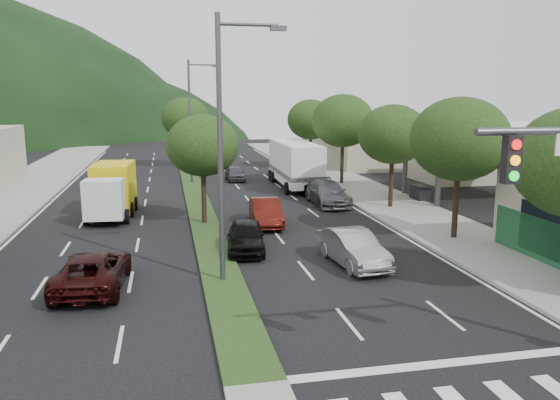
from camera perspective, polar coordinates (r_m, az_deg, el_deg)
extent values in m
plane|color=black|center=(14.21, -2.50, -19.01)|extent=(160.00, 160.00, 0.00)
cube|color=gray|center=(40.50, 9.32, 0.64)|extent=(5.00, 90.00, 0.15)
cube|color=#183413|center=(40.84, -8.86, 0.71)|extent=(1.60, 56.00, 0.12)
cube|color=black|center=(12.91, 23.01, 3.90)|extent=(0.35, 0.25, 1.05)
cube|color=silver|center=(40.14, 19.86, 7.14)|extent=(12.00, 8.00, 0.50)
cube|color=yellow|center=(40.16, 19.83, 6.65)|extent=(12.20, 8.20, 0.50)
cylinder|color=#47494C|center=(36.24, 16.24, 2.74)|extent=(0.36, 0.36, 4.60)
cylinder|color=#47494C|center=(40.60, 26.29, 2.87)|extent=(0.36, 0.36, 4.60)
cylinder|color=#47494C|center=(40.69, 12.96, 3.72)|extent=(0.36, 0.36, 4.60)
cylinder|color=#47494C|center=(44.62, 22.37, 3.78)|extent=(0.36, 0.36, 4.60)
cube|color=black|center=(38.70, 14.39, 0.69)|extent=(0.80, 1.60, 1.10)
cube|color=black|center=(42.81, 24.06, 1.03)|extent=(0.80, 1.60, 1.10)
cube|color=#B3AC8E|center=(60.30, 9.16, 6.32)|extent=(10.00, 16.00, 5.20)
cylinder|color=black|center=(28.36, 17.90, 0.04)|extent=(0.28, 0.28, 3.81)
ellipsoid|color=black|center=(27.99, 18.25, 6.07)|extent=(4.80, 4.80, 4.08)
cylinder|color=black|center=(35.45, 11.54, 2.20)|extent=(0.28, 0.28, 3.58)
ellipsoid|color=black|center=(35.15, 11.71, 6.74)|extent=(4.40, 4.40, 3.74)
cylinder|color=black|center=(44.71, 6.51, 4.28)|extent=(0.28, 0.28, 3.92)
ellipsoid|color=black|center=(44.47, 6.59, 8.23)|extent=(5.00, 5.00, 4.25)
cylinder|color=black|center=(54.25, 3.20, 5.33)|extent=(0.28, 0.28, 3.70)
ellipsoid|color=black|center=(54.06, 3.23, 8.40)|extent=(4.60, 4.60, 3.91)
cylinder|color=black|center=(30.70, -7.96, 0.76)|extent=(0.28, 0.28, 3.36)
ellipsoid|color=black|center=(30.36, -8.09, 5.67)|extent=(4.00, 4.00, 3.40)
cylinder|color=black|center=(56.45, -9.78, 5.43)|extent=(0.28, 0.28, 3.81)
ellipsoid|color=black|center=(56.26, -9.88, 8.46)|extent=(4.80, 4.80, 4.08)
cylinder|color=#47494C|center=(20.39, -6.26, 4.88)|extent=(0.20, 0.20, 10.00)
cylinder|color=#47494C|center=(20.58, -3.33, 17.82)|extent=(2.20, 0.12, 0.12)
cube|color=#47494C|center=(20.76, -0.18, 17.50)|extent=(0.60, 0.25, 0.18)
cylinder|color=#47494C|center=(45.28, -9.38, 7.96)|extent=(0.20, 0.20, 10.00)
cylinder|color=#47494C|center=(45.37, -8.13, 13.81)|extent=(2.20, 0.12, 0.12)
cube|color=#47494C|center=(45.45, -6.70, 13.71)|extent=(0.60, 0.25, 0.18)
imported|color=#A0A3A7|center=(23.43, 7.62, -4.99)|extent=(2.08, 4.67, 1.49)
imported|color=black|center=(21.59, -18.98, -6.97)|extent=(2.66, 5.21, 1.41)
imported|color=black|center=(25.32, -3.58, -3.80)|extent=(2.21, 4.37, 1.43)
imported|color=#4E4E53|center=(36.35, 5.01, 0.71)|extent=(2.17, 5.30, 1.54)
imported|color=#50140D|center=(30.41, -1.49, -1.28)|extent=(1.83, 4.56, 1.47)
imported|color=black|center=(41.15, 3.29, 1.89)|extent=(3.03, 5.70, 1.53)
imported|color=#454549|center=(47.00, -4.75, 2.79)|extent=(1.49, 3.64, 1.24)
cube|color=silver|center=(31.51, -17.92, 0.08)|extent=(2.18, 1.66, 2.19)
cube|color=#D1BC0B|center=(34.91, -16.94, 1.28)|extent=(2.46, 4.13, 2.95)
cube|color=black|center=(34.38, -17.03, -0.88)|extent=(2.28, 5.63, 0.29)
cylinder|color=black|center=(31.93, -15.76, -1.67)|extent=(0.34, 0.87, 0.86)
cylinder|color=black|center=(32.32, -19.60, -1.75)|extent=(0.34, 0.87, 0.86)
cylinder|color=black|center=(33.94, -15.29, -0.93)|extent=(0.34, 0.87, 0.86)
cylinder|color=black|center=(34.30, -18.91, -1.01)|extent=(0.34, 0.87, 0.86)
cylinder|color=black|center=(35.77, -14.90, -0.33)|extent=(0.34, 0.87, 0.86)
cylinder|color=black|center=(36.12, -18.34, -0.41)|extent=(0.34, 0.87, 0.86)
cube|color=white|center=(43.33, 1.58, 4.01)|extent=(2.72, 9.30, 3.09)
cube|color=#5A5A5E|center=(43.42, 1.58, 3.00)|extent=(2.78, 9.30, 0.36)
cylinder|color=black|center=(46.88, -0.93, 2.62)|extent=(0.37, 0.93, 0.93)
cylinder|color=black|center=(47.39, 2.13, 2.70)|extent=(0.37, 0.93, 0.93)
cylinder|color=black|center=(45.80, -0.69, 2.42)|extent=(0.37, 0.93, 0.93)
cylinder|color=black|center=(46.32, 2.44, 2.51)|extent=(0.37, 0.93, 0.93)
cylinder|color=black|center=(40.05, 0.80, 1.23)|extent=(0.37, 0.93, 0.93)
cylinder|color=black|center=(40.64, 4.35, 1.34)|extent=(0.37, 0.93, 0.93)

